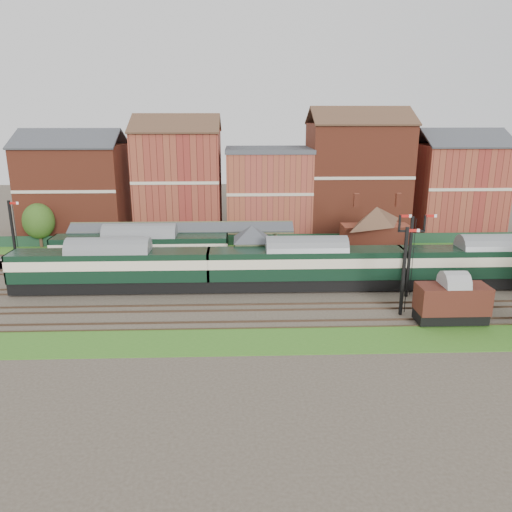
{
  "coord_description": "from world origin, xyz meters",
  "views": [
    {
      "loc": [
        -4.37,
        -47.98,
        17.3
      ],
      "look_at": [
        -2.6,
        2.0,
        3.0
      ],
      "focal_mm": 35.0,
      "sensor_mm": 36.0,
      "label": 1
    }
  ],
  "objects_px": {
    "platform_railcar": "(141,249)",
    "goods_van_a": "(452,301)",
    "semaphore_bracket": "(410,251)",
    "dmu_train": "(306,264)",
    "signal_box": "(252,251)"
  },
  "relations": [
    {
      "from": "platform_railcar",
      "to": "signal_box",
      "type": "bearing_deg",
      "value": -14.72
    },
    {
      "from": "semaphore_bracket",
      "to": "platform_railcar",
      "type": "bearing_deg",
      "value": 161.82
    },
    {
      "from": "semaphore_bracket",
      "to": "platform_railcar",
      "type": "distance_m",
      "value": 28.92
    },
    {
      "from": "platform_railcar",
      "to": "goods_van_a",
      "type": "height_order",
      "value": "platform_railcar"
    },
    {
      "from": "dmu_train",
      "to": "goods_van_a",
      "type": "height_order",
      "value": "dmu_train"
    },
    {
      "from": "semaphore_bracket",
      "to": "dmu_train",
      "type": "xyz_separation_m",
      "value": [
        -9.66,
        2.5,
        -2.0
      ]
    },
    {
      "from": "platform_railcar",
      "to": "goods_van_a",
      "type": "relative_size",
      "value": 3.31
    },
    {
      "from": "platform_railcar",
      "to": "goods_van_a",
      "type": "bearing_deg",
      "value": -28.1
    },
    {
      "from": "platform_railcar",
      "to": "goods_van_a",
      "type": "xyz_separation_m",
      "value": [
        29.03,
        -15.5,
        -0.58
      ]
    },
    {
      "from": "signal_box",
      "to": "dmu_train",
      "type": "distance_m",
      "value": 6.31
    },
    {
      "from": "dmu_train",
      "to": "platform_railcar",
      "type": "distance_m",
      "value": 18.9
    },
    {
      "from": "semaphore_bracket",
      "to": "dmu_train",
      "type": "height_order",
      "value": "semaphore_bracket"
    },
    {
      "from": "signal_box",
      "to": "dmu_train",
      "type": "relative_size",
      "value": 0.1
    },
    {
      "from": "signal_box",
      "to": "platform_railcar",
      "type": "relative_size",
      "value": 0.31
    },
    {
      "from": "signal_box",
      "to": "goods_van_a",
      "type": "relative_size",
      "value": 1.02
    }
  ]
}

